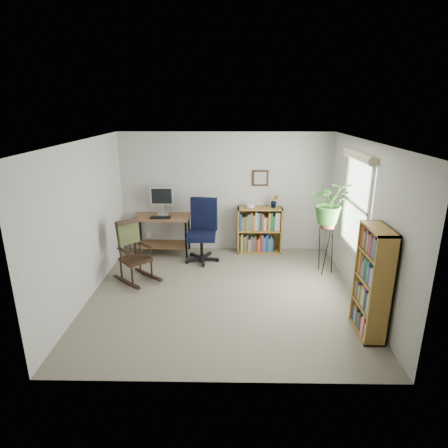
{
  "coord_description": "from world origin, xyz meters",
  "views": [
    {
      "loc": [
        0.1,
        -5.36,
        2.89
      ],
      "look_at": [
        0.0,
        0.4,
        1.05
      ],
      "focal_mm": 30.0,
      "sensor_mm": 36.0,
      "label": 1
    }
  ],
  "objects_px": {
    "desk": "(163,235)",
    "tall_bookshelf": "(373,282)",
    "rocking_chair": "(135,251)",
    "office_chair": "(201,231)",
    "low_bookshelf": "(259,230)"
  },
  "relations": [
    {
      "from": "low_bookshelf",
      "to": "rocking_chair",
      "type": "bearing_deg",
      "value": -148.4
    },
    {
      "from": "desk",
      "to": "low_bookshelf",
      "type": "bearing_deg",
      "value": 3.52
    },
    {
      "from": "rocking_chair",
      "to": "low_bookshelf",
      "type": "xyz_separation_m",
      "value": [
        2.19,
        1.35,
        -0.06
      ]
    },
    {
      "from": "desk",
      "to": "tall_bookshelf",
      "type": "bearing_deg",
      "value": -40.58
    },
    {
      "from": "low_bookshelf",
      "to": "tall_bookshelf",
      "type": "height_order",
      "value": "tall_bookshelf"
    },
    {
      "from": "office_chair",
      "to": "rocking_chair",
      "type": "distance_m",
      "value": 1.36
    },
    {
      "from": "rocking_chair",
      "to": "tall_bookshelf",
      "type": "xyz_separation_m",
      "value": [
        3.42,
        -1.49,
        0.2
      ]
    },
    {
      "from": "desk",
      "to": "rocking_chair",
      "type": "distance_m",
      "value": 1.26
    },
    {
      "from": "desk",
      "to": "office_chair",
      "type": "height_order",
      "value": "office_chair"
    },
    {
      "from": "desk",
      "to": "rocking_chair",
      "type": "bearing_deg",
      "value": -101.11
    },
    {
      "from": "desk",
      "to": "office_chair",
      "type": "xyz_separation_m",
      "value": [
        0.81,
        -0.37,
        0.22
      ]
    },
    {
      "from": "desk",
      "to": "office_chair",
      "type": "bearing_deg",
      "value": -24.29
    },
    {
      "from": "tall_bookshelf",
      "to": "rocking_chair",
      "type": "bearing_deg",
      "value": 156.4
    },
    {
      "from": "rocking_chair",
      "to": "low_bookshelf",
      "type": "relative_size",
      "value": 1.14
    },
    {
      "from": "office_chair",
      "to": "rocking_chair",
      "type": "relative_size",
      "value": 1.14
    }
  ]
}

